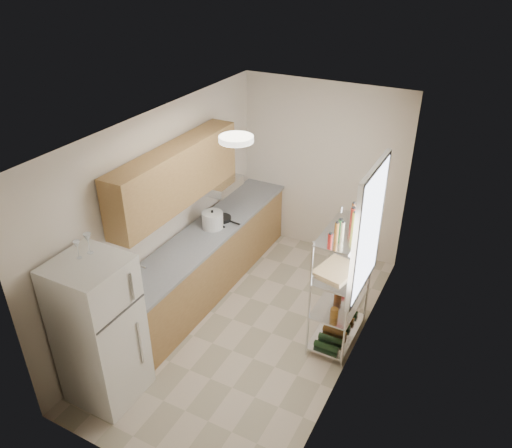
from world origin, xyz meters
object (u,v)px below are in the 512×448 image
Objects in this scene: espresso_machine at (359,246)px; refrigerator at (100,331)px; frying_pan_large at (211,220)px; rice_cooker at (213,220)px; cutting_board at (337,270)px.

refrigerator is at bearing -139.99° from espresso_machine.
rice_cooker is at bearing -31.41° from frying_pan_large.
cutting_board is at bearing -116.43° from espresso_machine.
cutting_board is (1.96, -0.47, 0.11)m from frying_pan_large.
rice_cooker is 1.18× the size of frying_pan_large.
cutting_board is 0.43m from espresso_machine.
rice_cooker is 0.19m from frying_pan_large.
refrigerator is 2.20m from rice_cooker.
espresso_machine is at bearing 72.50° from cutting_board.
frying_pan_large is 2.01m from cutting_board.
frying_pan_large is 0.80× the size of espresso_machine.
refrigerator is 2.32m from frying_pan_large.
frying_pan_large is at bearing 93.30° from refrigerator.
refrigerator is 5.90× the size of rice_cooker.
refrigerator is 2.98m from espresso_machine.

